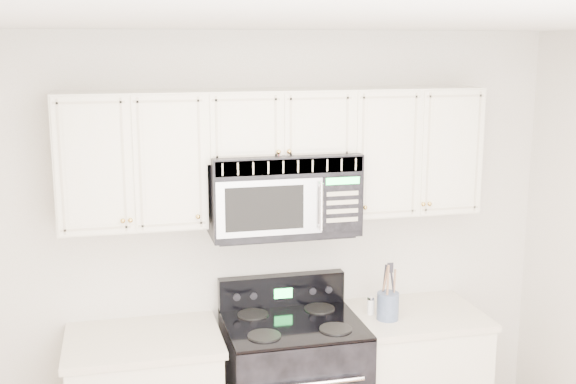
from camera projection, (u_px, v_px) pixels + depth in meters
name	position (u px, v px, depth m)	size (l,w,h in m)	color
room	(368.00, 369.00, 2.76)	(3.51, 3.51, 2.61)	brown
upper_cabinets	(276.00, 148.00, 4.14)	(2.44, 0.37, 0.75)	silver
microwave	(282.00, 192.00, 4.15)	(0.85, 0.47, 0.47)	black
utensil_crock	(388.00, 305.00, 4.26)	(0.13, 0.13, 0.35)	slate
shaker_salt	(371.00, 305.00, 4.34)	(0.05, 0.05, 0.11)	white
shaker_pepper	(389.00, 308.00, 4.32)	(0.04, 0.04, 0.10)	white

